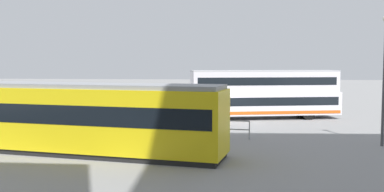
# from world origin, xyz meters

# --- Properties ---
(ground_plane) EXTENTS (160.00, 160.00, 0.00)m
(ground_plane) POSITION_xyz_m (0.00, 0.00, 0.00)
(ground_plane) COLOR gray
(double_decker_bus) EXTENTS (12.04, 4.86, 3.80)m
(double_decker_bus) POSITION_xyz_m (-2.18, -1.94, 1.95)
(double_decker_bus) COLOR silver
(double_decker_bus) RESTS_ON ground
(tram_yellow) EXTENTS (12.79, 4.88, 3.41)m
(tram_yellow) POSITION_xyz_m (6.84, 12.02, 1.77)
(tram_yellow) COLOR yellow
(tram_yellow) RESTS_ON ground
(pedestrian_near_railing) EXTENTS (0.42, 0.42, 1.62)m
(pedestrian_near_railing) POSITION_xyz_m (5.25, 3.02, 0.93)
(pedestrian_near_railing) COLOR black
(pedestrian_near_railing) RESTS_ON ground
(pedestrian_railing) EXTENTS (8.90, 1.04, 1.08)m
(pedestrian_railing) POSITION_xyz_m (3.76, 6.86, 0.75)
(pedestrian_railing) COLOR gray
(pedestrian_railing) RESTS_ON ground
(info_sign) EXTENTS (1.06, 0.30, 2.21)m
(info_sign) POSITION_xyz_m (7.17, 5.98, 1.52)
(info_sign) COLOR slate
(info_sign) RESTS_ON ground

